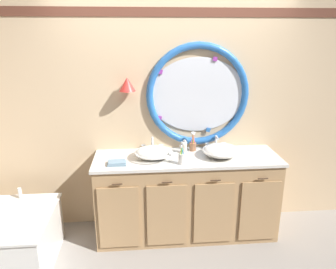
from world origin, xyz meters
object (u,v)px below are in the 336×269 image
object	(u,v)px
soap_dispenser	(185,147)
sink_basin_right	(221,151)
sink_basin_left	(153,152)
toothbrush_holder_left	(182,158)
folded_hand_towel	(117,163)
toothbrush_holder_right	(193,145)

from	to	relation	value
soap_dispenser	sink_basin_right	bearing A→B (deg)	-21.65
sink_basin_right	soap_dispenser	xyz separation A→B (m)	(-0.36, 0.14, -0.00)
sink_basin_left	soap_dispenser	bearing A→B (deg)	22.97
sink_basin_right	toothbrush_holder_left	world-z (taller)	toothbrush_holder_left
sink_basin_right	folded_hand_towel	world-z (taller)	sink_basin_right
sink_basin_right	toothbrush_holder_left	size ratio (longest dim) A/B	1.76
sink_basin_left	toothbrush_holder_left	bearing A→B (deg)	-30.68
sink_basin_left	sink_basin_right	xyz separation A→B (m)	(0.70, -0.00, -0.00)
toothbrush_holder_right	toothbrush_holder_left	bearing A→B (deg)	-114.50
sink_basin_left	folded_hand_towel	distance (m)	0.38
sink_basin_right	toothbrush_holder_right	xyz separation A→B (m)	(-0.26, 0.20, -0.01)
toothbrush_holder_right	soap_dispenser	distance (m)	0.12
folded_hand_towel	soap_dispenser	bearing A→B (deg)	20.29
sink_basin_left	toothbrush_holder_right	world-z (taller)	toothbrush_holder_right
sink_basin_right	toothbrush_holder_left	bearing A→B (deg)	-159.53
sink_basin_left	folded_hand_towel	xyz separation A→B (m)	(-0.36, -0.12, -0.05)
soap_dispenser	toothbrush_holder_left	bearing A→B (deg)	-102.64
toothbrush_holder_right	soap_dispenser	bearing A→B (deg)	-148.10
sink_basin_left	toothbrush_holder_right	bearing A→B (deg)	25.10
toothbrush_holder_right	folded_hand_towel	xyz separation A→B (m)	(-0.80, -0.32, -0.04)
toothbrush_holder_right	soap_dispenser	size ratio (longest dim) A/B	1.41
sink_basin_right	soap_dispenser	size ratio (longest dim) A/B	2.60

